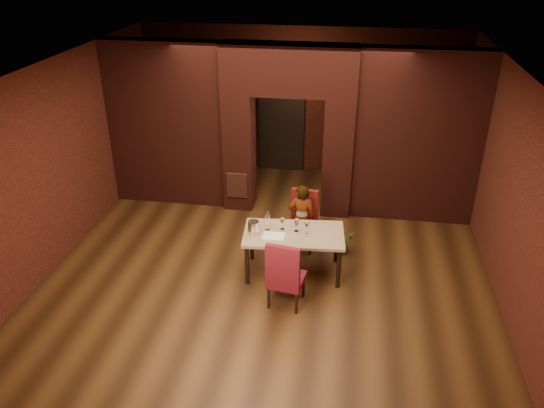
{
  "coord_description": "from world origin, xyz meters",
  "views": [
    {
      "loc": [
        1.18,
        -7.35,
        4.91
      ],
      "look_at": [
        0.01,
        0.0,
        1.09
      ],
      "focal_mm": 35.0,
      "sensor_mm": 36.0,
      "label": 1
    }
  ],
  "objects": [
    {
      "name": "rear_door",
      "position": [
        -0.4,
        3.94,
        1.05
      ],
      "size": [
        0.9,
        0.08,
        2.1
      ],
      "primitive_type": "cube",
      "color": "black",
      "rests_on": "ground"
    },
    {
      "name": "wing_wall_right",
      "position": [
        2.36,
        2.0,
        1.6
      ],
      "size": [
        2.28,
        0.35,
        3.2
      ],
      "primitive_type": "cube",
      "color": "maroon",
      "rests_on": "ground"
    },
    {
      "name": "chair_far",
      "position": [
        0.44,
        0.55,
        0.51
      ],
      "size": [
        0.51,
        0.51,
        1.02
      ],
      "primitive_type": "cube",
      "rotation": [
        0.0,
        0.0,
        -0.1
      ],
      "color": "maroon",
      "rests_on": "ground"
    },
    {
      "name": "wine_glass_b",
      "position": [
        0.42,
        -0.18,
        0.84
      ],
      "size": [
        0.08,
        0.08,
        0.21
      ],
      "primitive_type": null,
      "color": "white",
      "rests_on": "dining_table"
    },
    {
      "name": "wing_wall_left",
      "position": [
        -2.36,
        2.0,
        1.6
      ],
      "size": [
        2.28,
        0.35,
        3.2
      ],
      "primitive_type": "cube",
      "color": "maroon",
      "rests_on": "ground"
    },
    {
      "name": "wall_left",
      "position": [
        -3.5,
        0.0,
        1.6
      ],
      "size": [
        0.04,
        8.0,
        3.2
      ],
      "primitive_type": "cube",
      "color": "maroon",
      "rests_on": "ground"
    },
    {
      "name": "tasting_sheet",
      "position": [
        0.09,
        -0.38,
        0.73
      ],
      "size": [
        0.34,
        0.25,
        0.0
      ],
      "primitive_type": "cube",
      "rotation": [
        0.0,
        0.0,
        -0.01
      ],
      "color": "white",
      "rests_on": "dining_table"
    },
    {
      "name": "floor",
      "position": [
        0.0,
        0.0,
        0.0
      ],
      "size": [
        8.0,
        8.0,
        0.0
      ],
      "primitive_type": "plane",
      "color": "#4C2C13",
      "rests_on": "ground"
    },
    {
      "name": "chair_near",
      "position": [
        0.39,
        -1.04,
        0.55
      ],
      "size": [
        0.56,
        0.56,
        1.09
      ],
      "primitive_type": "cube",
      "rotation": [
        0.0,
        0.0,
        2.99
      ],
      "color": "maroon",
      "rests_on": "ground"
    },
    {
      "name": "vent_panel",
      "position": [
        -0.95,
        1.71,
        0.55
      ],
      "size": [
        0.4,
        0.03,
        0.5
      ],
      "primitive_type": "cube",
      "color": "#9B472D",
      "rests_on": "ground"
    },
    {
      "name": "wall_back",
      "position": [
        0.0,
        4.0,
        1.6
      ],
      "size": [
        7.0,
        0.04,
        3.2
      ],
      "primitive_type": "cube",
      "color": "maroon",
      "rests_on": "ground"
    },
    {
      "name": "dining_table",
      "position": [
        0.39,
        -0.24,
        0.37
      ],
      "size": [
        1.64,
        1.02,
        0.73
      ],
      "primitive_type": "cube",
      "rotation": [
        0.0,
        0.0,
        0.09
      ],
      "color": "tan",
      "rests_on": "ground"
    },
    {
      "name": "wine_bucket",
      "position": [
        -0.23,
        -0.35,
        0.84
      ],
      "size": [
        0.17,
        0.17,
        0.21
      ],
      "primitive_type": "cylinder",
      "color": "silver",
      "rests_on": "dining_table"
    },
    {
      "name": "ceiling",
      "position": [
        0.0,
        0.0,
        3.2
      ],
      "size": [
        7.0,
        8.0,
        0.04
      ],
      "primitive_type": "cube",
      "color": "silver",
      "rests_on": "ground"
    },
    {
      "name": "wall_right",
      "position": [
        3.5,
        0.0,
        1.6
      ],
      "size": [
        0.04,
        8.0,
        3.2
      ],
      "primitive_type": "cube",
      "color": "maroon",
      "rests_on": "ground"
    },
    {
      "name": "water_bottle",
      "position": [
        -0.03,
        -0.2,
        0.89
      ],
      "size": [
        0.07,
        0.07,
        0.32
      ],
      "primitive_type": "cylinder",
      "color": "white",
      "rests_on": "dining_table"
    },
    {
      "name": "pillar_left",
      "position": [
        -0.95,
        2.0,
        1.15
      ],
      "size": [
        0.55,
        0.55,
        2.3
      ],
      "primitive_type": "cube",
      "color": "maroon",
      "rests_on": "ground"
    },
    {
      "name": "pillar_right",
      "position": [
        0.95,
        2.0,
        1.15
      ],
      "size": [
        0.55,
        0.55,
        2.3
      ],
      "primitive_type": "cube",
      "color": "maroon",
      "rests_on": "ground"
    },
    {
      "name": "potted_plant",
      "position": [
        1.15,
        0.52,
        0.19
      ],
      "size": [
        0.45,
        0.46,
        0.38
      ],
      "primitive_type": "imported",
      "rotation": [
        0.0,
        0.0,
        0.85
      ],
      "color": "#235E1B",
      "rests_on": "ground"
    },
    {
      "name": "wine_glass_a",
      "position": [
        0.2,
        -0.15,
        0.83
      ],
      "size": [
        0.08,
        0.08,
        0.19
      ],
      "primitive_type": null,
      "color": "white",
      "rests_on": "dining_table"
    },
    {
      "name": "wall_front",
      "position": [
        0.0,
        -4.0,
        1.6
      ],
      "size": [
        7.0,
        0.04,
        3.2
      ],
      "primitive_type": "cube",
      "color": "maroon",
      "rests_on": "ground"
    },
    {
      "name": "wine_glass_c",
      "position": [
        0.59,
        -0.22,
        0.83
      ],
      "size": [
        0.08,
        0.08,
        0.19
      ],
      "primitive_type": null,
      "color": "white",
      "rests_on": "dining_table"
    },
    {
      "name": "person_seated",
      "position": [
        0.44,
        0.45,
        0.62
      ],
      "size": [
        0.46,
        0.31,
        1.24
      ],
      "primitive_type": "imported",
      "rotation": [
        0.0,
        0.0,
        3.16
      ],
      "color": "silver",
      "rests_on": "ground"
    },
    {
      "name": "rear_door_frame",
      "position": [
        -0.4,
        3.9,
        1.05
      ],
      "size": [
        1.02,
        0.04,
        2.22
      ],
      "primitive_type": "cube",
      "color": "black",
      "rests_on": "ground"
    },
    {
      "name": "lintel",
      "position": [
        0.0,
        2.0,
        2.75
      ],
      "size": [
        2.45,
        0.55,
        0.9
      ],
      "primitive_type": "cube",
      "color": "maroon",
      "rests_on": "ground"
    }
  ]
}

